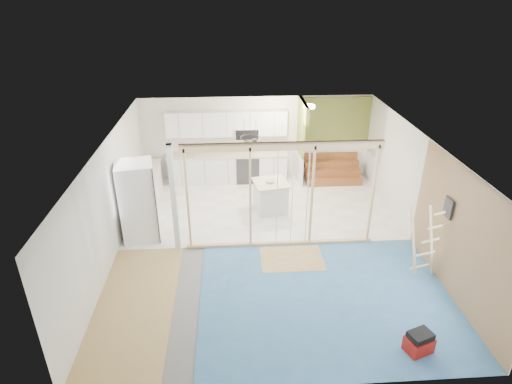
{
  "coord_description": "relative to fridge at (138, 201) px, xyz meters",
  "views": [
    {
      "loc": [
        -0.83,
        -8.53,
        5.64
      ],
      "look_at": [
        -0.23,
        0.6,
        1.13
      ],
      "focal_mm": 30.0,
      "sensor_mm": 36.0,
      "label": 1
    }
  ],
  "objects": [
    {
      "name": "fridge",
      "position": [
        0.0,
        0.0,
        0.0
      ],
      "size": [
        0.99,
        0.96,
        1.95
      ],
      "rotation": [
        0.0,
        0.0,
        0.2
      ],
      "color": "white",
      "rests_on": "room"
    },
    {
      "name": "soap_bottle_b",
      "position": [
        3.45,
        3.21,
        0.04
      ],
      "size": [
        0.09,
        0.09,
        0.18
      ],
      "primitive_type": "imported",
      "rotation": [
        0.0,
        0.0,
        0.11
      ],
      "color": "silver",
      "rests_on": "base_cabinets"
    },
    {
      "name": "upper_cabinets",
      "position": [
        2.19,
        3.21,
        0.85
      ],
      "size": [
        3.6,
        0.41,
        0.85
      ],
      "color": "white",
      "rests_on": "room"
    },
    {
      "name": "ladder",
      "position": [
        6.14,
        -1.97,
        -0.11
      ],
      "size": [
        0.91,
        0.05,
        1.69
      ],
      "rotation": [
        0.0,
        0.0,
        0.03
      ],
      "color": "#E1C88A",
      "rests_on": "room"
    },
    {
      "name": "toolbox",
      "position": [
        5.28,
        -4.01,
        -0.78
      ],
      "size": [
        0.51,
        0.45,
        0.41
      ],
      "rotation": [
        0.0,
        0.0,
        0.35
      ],
      "color": "#9C150E",
      "rests_on": "room"
    },
    {
      "name": "ceiling_light",
      "position": [
        4.43,
        2.39,
        1.57
      ],
      "size": [
        0.32,
        0.32,
        0.08
      ],
      "primitive_type": "cylinder",
      "color": "#FFEABF",
      "rests_on": "room"
    },
    {
      "name": "stud_frame",
      "position": [
        2.76,
        -0.61,
        0.63
      ],
      "size": [
        4.66,
        0.14,
        2.6
      ],
      "color": "#D6B983",
      "rests_on": "room"
    },
    {
      "name": "pot_rack",
      "position": [
        2.72,
        1.29,
        1.02
      ],
      "size": [
        0.52,
        0.52,
        0.72
      ],
      "color": "black",
      "rests_on": "room"
    },
    {
      "name": "green_partition",
      "position": [
        5.07,
        3.05,
        -0.03
      ],
      "size": [
        2.25,
        1.51,
        2.6
      ],
      "color": "olive",
      "rests_on": "room"
    },
    {
      "name": "sheathing_panel",
      "position": [
        6.51,
        -2.61,
        0.33
      ],
      "size": [
        0.02,
        4.0,
        2.6
      ],
      "primitive_type": "cube",
      "color": "#A48659",
      "rests_on": "room"
    },
    {
      "name": "electrical_panel",
      "position": [
        6.46,
        -2.01,
        0.68
      ],
      "size": [
        0.04,
        0.3,
        0.4
      ],
      "primitive_type": "cube",
      "color": "#333237",
      "rests_on": "room"
    },
    {
      "name": "island",
      "position": [
        3.27,
        1.12,
        -0.55
      ],
      "size": [
        1.02,
        1.02,
        0.85
      ],
      "rotation": [
        0.0,
        0.0,
        0.18
      ],
      "color": "silver",
      "rests_on": "room"
    },
    {
      "name": "soap_bottle_a",
      "position": [
        1.19,
        3.08,
        0.12
      ],
      "size": [
        0.17,
        0.17,
        0.33
      ],
      "primitive_type": "imported",
      "rotation": [
        0.0,
        0.0,
        0.42
      ],
      "color": "#A2A9B5",
      "rests_on": "base_cabinets"
    },
    {
      "name": "base_cabinets",
      "position": [
        1.42,
        2.76,
        -0.51
      ],
      "size": [
        4.45,
        2.24,
        0.93
      ],
      "color": "white",
      "rests_on": "room"
    },
    {
      "name": "bowl",
      "position": [
        3.25,
        1.12,
        -0.09
      ],
      "size": [
        0.24,
        0.24,
        0.06
      ],
      "primitive_type": "imported",
      "rotation": [
        0.0,
        0.0,
        -0.07
      ],
      "color": "beige",
      "rests_on": "island"
    },
    {
      "name": "floor_overlays",
      "position": [
        3.1,
        -0.54,
        -0.96
      ],
      "size": [
        7.0,
        8.0,
        0.03
      ],
      "color": "white",
      "rests_on": "room"
    },
    {
      "name": "room",
      "position": [
        3.03,
        -0.61,
        0.33
      ],
      "size": [
        7.01,
        8.01,
        2.61
      ],
      "color": "slate",
      "rests_on": "ground"
    }
  ]
}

